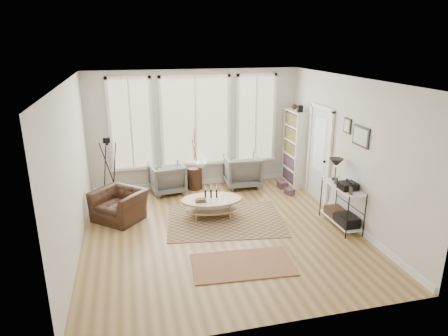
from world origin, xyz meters
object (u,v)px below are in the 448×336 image
object	(u,v)px
coffee_table	(211,203)
bookcase	(295,148)
accent_chair	(119,205)
side_table	(194,160)
low_shelf	(342,202)
armchair_left	(167,178)
armchair_right	(242,171)

from	to	relation	value
coffee_table	bookcase	bearing A→B (deg)	31.00
accent_chair	side_table	bearing A→B (deg)	78.53
low_shelf	coffee_table	world-z (taller)	low_shelf
bookcase	low_shelf	world-z (taller)	bookcase
bookcase	side_table	xyz separation A→B (m)	(-2.54, 0.22, -0.22)
side_table	accent_chair	distance (m)	2.32
armchair_left	armchair_right	bearing A→B (deg)	171.39
coffee_table	armchair_right	size ratio (longest dim) A/B	1.47
armchair_left	side_table	world-z (taller)	side_table
bookcase	coffee_table	distance (m)	2.96
coffee_table	armchair_left	distance (m)	1.79
bookcase	side_table	world-z (taller)	bookcase
side_table	low_shelf	bearing A→B (deg)	-47.92
bookcase	armchair_left	size ratio (longest dim) A/B	2.60
coffee_table	armchair_left	bearing A→B (deg)	114.63
armchair_right	coffee_table	bearing A→B (deg)	57.56
accent_chair	bookcase	bearing A→B (deg)	56.09
bookcase	armchair_right	world-z (taller)	bookcase
low_shelf	armchair_left	bearing A→B (deg)	140.00
low_shelf	accent_chair	distance (m)	4.51
bookcase	coffee_table	bearing A→B (deg)	-149.00
bookcase	accent_chair	distance (m)	4.54
armchair_right	side_table	world-z (taller)	side_table
bookcase	accent_chair	world-z (taller)	bookcase
low_shelf	side_table	size ratio (longest dim) A/B	0.85
armchair_right	side_table	size ratio (longest dim) A/B	0.58
coffee_table	side_table	world-z (taller)	side_table
bookcase	low_shelf	bearing A→B (deg)	-91.28
bookcase	coffee_table	xyz separation A→B (m)	(-2.48, -1.49, -0.64)
armchair_right	bookcase	bearing A→B (deg)	176.35
armchair_right	side_table	distance (m)	1.25
armchair_left	armchair_right	world-z (taller)	armchair_right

